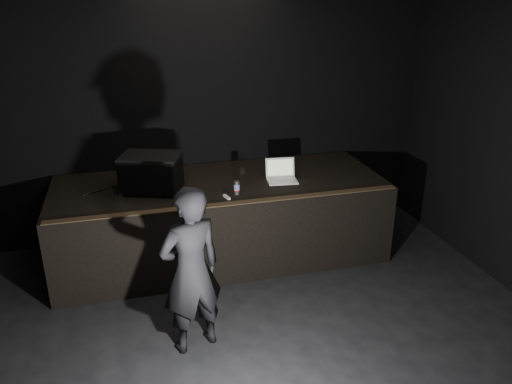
{
  "coord_description": "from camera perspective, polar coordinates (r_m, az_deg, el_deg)",
  "views": [
    {
      "loc": [
        -1.03,
        -2.89,
        3.16
      ],
      "look_at": [
        0.34,
        2.3,
        0.99
      ],
      "focal_mm": 35.0,
      "sensor_mm": 36.0,
      "label": 1
    }
  ],
  "objects": [
    {
      "name": "stage_riser",
      "position": [
        6.3,
        -4.03,
        -3.05
      ],
      "size": [
        4.0,
        1.5,
        1.0
      ],
      "primitive_type": "cube",
      "color": "black",
      "rests_on": "ground"
    },
    {
      "name": "wii_remote",
      "position": [
        5.61,
        -3.37,
        -0.58
      ],
      "size": [
        0.06,
        0.14,
        0.03
      ],
      "primitive_type": "cube",
      "rotation": [
        0.0,
        0.0,
        0.24
      ],
      "color": "white",
      "rests_on": "stage_riser"
    },
    {
      "name": "room_walls",
      "position": [
        3.27,
        4.51,
        1.55
      ],
      "size": [
        6.1,
        7.1,
        3.52
      ],
      "color": "black",
      "rests_on": "ground"
    },
    {
      "name": "cable",
      "position": [
        6.18,
        -15.37,
        0.78
      ],
      "size": [
        0.83,
        0.48,
        0.02
      ],
      "primitive_type": "cylinder",
      "rotation": [
        0.0,
        1.57,
        0.51
      ],
      "color": "black",
      "rests_on": "stage_riser"
    },
    {
      "name": "plastic_cup",
      "position": [
        6.3,
        -1.55,
        2.33
      ],
      "size": [
        0.07,
        0.07,
        0.09
      ],
      "primitive_type": "cylinder",
      "color": "white",
      "rests_on": "stage_riser"
    },
    {
      "name": "person",
      "position": [
        4.59,
        -7.45,
        -8.92
      ],
      "size": [
        0.69,
        0.56,
        1.64
      ],
      "primitive_type": "imported",
      "rotation": [
        0.0,
        0.0,
        3.46
      ],
      "color": "black",
      "rests_on": "ground"
    },
    {
      "name": "laptop",
      "position": [
        6.14,
        2.9,
        1.98
      ],
      "size": [
        0.39,
        0.36,
        0.25
      ],
      "rotation": [
        0.0,
        0.0,
        -0.11
      ],
      "color": "silver",
      "rests_on": "stage_riser"
    },
    {
      "name": "riser_lip",
      "position": [
        5.46,
        -2.73,
        -1.29
      ],
      "size": [
        3.92,
        0.1,
        0.01
      ],
      "primitive_type": "cube",
      "color": "brown",
      "rests_on": "stage_riser"
    },
    {
      "name": "stage_monitor",
      "position": [
        5.87,
        -11.9,
        2.14
      ],
      "size": [
        0.77,
        0.66,
        0.43
      ],
      "rotation": [
        0.0,
        0.0,
        -0.34
      ],
      "color": "black",
      "rests_on": "stage_riser"
    },
    {
      "name": "beer_can",
      "position": [
        5.69,
        -2.21,
        0.51
      ],
      "size": [
        0.07,
        0.07,
        0.16
      ],
      "color": "silver",
      "rests_on": "stage_riser"
    }
  ]
}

